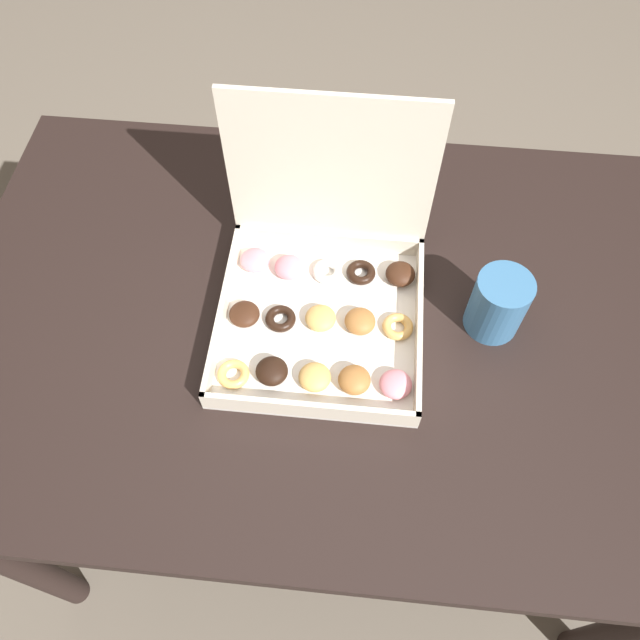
% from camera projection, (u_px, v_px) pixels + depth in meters
% --- Properties ---
extents(ground_plane, '(8.00, 8.00, 0.00)m').
position_uv_depth(ground_plane, '(332.00, 469.00, 1.66)').
color(ground_plane, '#6B6054').
extents(dining_table, '(1.27, 0.82, 0.78)m').
position_uv_depth(dining_table, '(339.00, 347.00, 1.09)').
color(dining_table, black).
rests_on(dining_table, ground_plane).
extents(donut_box, '(0.31, 0.32, 0.32)m').
position_uv_depth(donut_box, '(323.00, 281.00, 0.96)').
color(donut_box, silver).
rests_on(donut_box, dining_table).
extents(coffee_mug, '(0.09, 0.09, 0.11)m').
position_uv_depth(coffee_mug, '(498.00, 303.00, 0.94)').
color(coffee_mug, teal).
rests_on(coffee_mug, dining_table).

